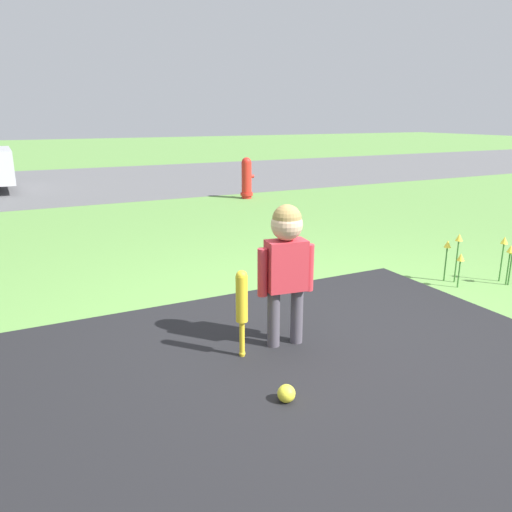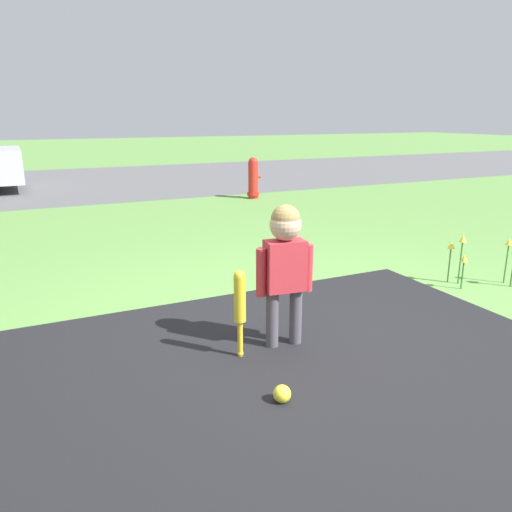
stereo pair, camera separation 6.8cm
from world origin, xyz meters
name	(u,v)px [view 2 (the right image)]	position (x,y,z in m)	size (l,w,h in m)	color
ground_plane	(329,337)	(0.00, 0.00, 0.00)	(60.00, 60.00, 0.00)	#5B8C42
street_strip	(105,181)	(0.00, 8.73, 0.00)	(40.00, 6.00, 0.01)	#59595B
child	(285,256)	(-0.31, 0.03, 0.57)	(0.36, 0.19, 0.88)	#4C4751
baseball_bat	(240,302)	(-0.62, 0.00, 0.34)	(0.07, 0.07, 0.53)	yellow
sports_ball	(282,394)	(-0.63, -0.54, 0.05)	(0.09, 0.09, 0.09)	yellow
fire_hydrant	(253,178)	(1.93, 5.25, 0.34)	(0.24, 0.21, 0.69)	red
flower_bed	(486,251)	(1.73, 0.31, 0.30)	(0.51, 0.39, 0.42)	#38702D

